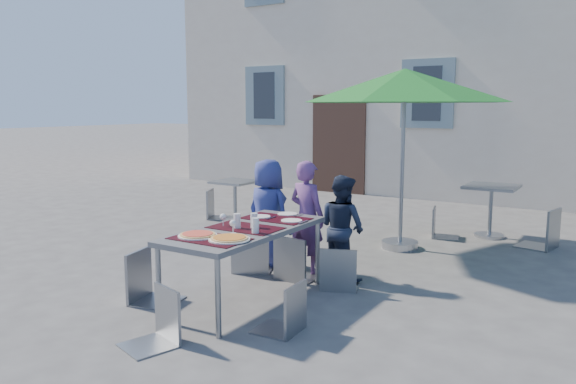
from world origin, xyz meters
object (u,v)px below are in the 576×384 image
Objects in this scene: chair_4 at (286,278)px; cafe_table_0 at (235,195)px; child_2 at (342,227)px; pizza_near_right at (229,238)px; patio_umbrella at (405,87)px; chair_5 at (156,284)px; bg_chair_l_1 at (441,205)px; child_1 at (307,217)px; chair_3 at (146,246)px; chair_0 at (252,222)px; cafe_table_1 at (491,201)px; chair_1 at (295,231)px; bg_chair_r_1 at (547,204)px; pizza_near_left at (198,235)px; bg_chair_r_0 at (267,195)px; bg_chair_l_0 at (216,186)px; child_0 at (268,212)px; dining_table at (246,233)px; chair_2 at (339,243)px.

cafe_table_0 is at bearing 132.30° from chair_4.
pizza_near_right is at bearing 99.98° from child_2.
patio_umbrella is at bearing -4.55° from cafe_table_0.
chair_5 is (-0.50, -2.39, -0.08)m from child_2.
bg_chair_l_1 is at bearing 89.22° from chair_4.
chair_3 is (-0.86, -1.71, -0.09)m from child_1.
chair_0 is 3.89m from cafe_table_1.
patio_umbrella is at bearing 61.50° from chair_0.
cafe_table_1 is at bearing 64.12° from chair_3.
patio_umbrella is at bearing 76.21° from chair_1.
child_2 is 1.12× the size of bg_chair_r_1.
pizza_near_left is 0.43× the size of chair_4.
child_2 reaches higher than chair_1.
bg_chair_l_0 is at bearing 169.60° from bg_chair_r_0.
child_2 is at bearing -170.73° from child_1.
bg_chair_r_0 is at bearing 112.35° from chair_5.
child_0 is 1.55× the size of chair_4.
child_1 is 1.57× the size of bg_chair_l_1.
pizza_near_left is at bearing -102.64° from bg_chair_l_1.
dining_table is at bearing -47.00° from bg_chair_l_0.
pizza_near_right reaches higher than cafe_table_0.
child_1 reaches higher than chair_5.
pizza_near_right is 1.54m from chair_0.
cafe_table_0 is 0.77× the size of bg_chair_r_0.
cafe_table_1 is 0.75m from bg_chair_l_1.
chair_2 is 3.48m from cafe_table_1.
chair_3 is (-0.90, -1.37, 0.01)m from chair_1.
dining_table is at bearing -59.66° from bg_chair_r_0.
child_0 is at bearing -55.73° from bg_chair_r_0.
bg_chair_r_0 is at bearing 177.67° from patio_umbrella.
bg_chair_l_0 is at bearing -172.10° from bg_chair_r_1.
cafe_table_0 is at bearing 168.81° from bg_chair_r_0.
pizza_near_left is 0.51× the size of cafe_table_0.
child_0 is 1.24× the size of bg_chair_r_1.
chair_4 is 1.00× the size of bg_chair_l_1.
chair_3 is 1.09m from chair_5.
child_2 is 0.40m from chair_2.
bg_chair_l_1 is at bearing -96.07° from child_1.
child_0 reaches higher than dining_table.
cafe_table_0 is at bearing 175.45° from patio_umbrella.
dining_table reaches higher than cafe_table_0.
child_1 is 1.38× the size of bg_chair_l_0.
chair_1 is at bearing -49.62° from bg_chair_r_0.
child_0 is 1.43× the size of bg_chair_r_0.
chair_5 is at bearing -56.16° from bg_chair_l_0.
pizza_near_right is 0.32× the size of child_2.
chair_0 is at bearing -60.40° from bg_chair_r_0.
chair_1 reaches higher than bg_chair_l_1.
child_1 reaches higher than cafe_table_1.
chair_2 is 2.99m from bg_chair_l_1.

